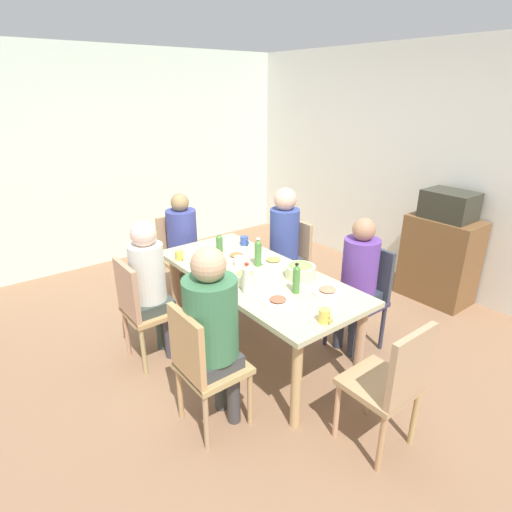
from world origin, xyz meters
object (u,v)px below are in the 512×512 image
plate_0 (237,256)px  cup_2 (244,241)px  chair_2 (363,292)px  chair_3 (180,253)px  dining_table (256,283)px  bowl_1 (245,277)px  chair_4 (392,382)px  bowl_0 (301,270)px  cup_0 (239,261)px  plate_1 (327,291)px  cup_3 (179,255)px  bottle_1 (219,243)px  person_1 (283,239)px  bottle_0 (296,279)px  person_3 (183,238)px  chair_5 (202,363)px  microwave (449,205)px  bottle_3 (247,279)px  chair_0 (142,306)px  person_5 (212,323)px  chair_1 (290,259)px  side_cabinet (439,259)px  bottle_2 (258,253)px  plate_3 (278,301)px  person_0 (150,280)px  plate_2 (273,261)px  person_2 (358,274)px

plate_0 → cup_2: (-0.21, 0.24, 0.03)m
chair_2 → chair_3: bearing=-155.9°
dining_table → bowl_1: bearing=-61.6°
chair_2 → chair_4: bearing=-43.2°
bowl_0 → chair_3: bearing=-171.7°
chair_2 → cup_0: (-0.67, -0.82, 0.28)m
cup_0 → plate_0: bearing=151.8°
plate_1 → cup_0: bearing=-164.1°
cup_3 → bottle_1: 0.38m
person_1 → cup_2: size_ratio=11.44×
bottle_0 → person_3: bearing=-179.3°
plate_0 → chair_5: bearing=-46.1°
chair_4 → microwave: bearing=113.1°
bowl_1 → bottle_3: bottle_3 is taller
chair_0 → person_5: 0.97m
chair_1 → side_cabinet: size_ratio=1.00×
chair_0 → bottle_1: size_ratio=4.89×
person_1 → microwave: person_1 is taller
bottle_2 → microwave: size_ratio=0.51×
plate_3 → cup_2: size_ratio=1.96×
plate_1 → cup_0: (-0.79, -0.22, 0.03)m
person_0 → bottle_2: (0.35, 0.81, 0.15)m
chair_0 → cup_0: chair_0 is taller
bottle_1 → microwave: size_ratio=0.38×
chair_3 → cup_0: size_ratio=7.66×
chair_1 → cup_2: bearing=-102.5°
person_1 → chair_2: 0.97m
plate_2 → plate_1: bearing=-4.5°
person_5 → bowl_1: bearing=125.0°
dining_table → microwave: (0.40, 2.14, 0.38)m
chair_4 → chair_5: size_ratio=1.00×
chair_2 → chair_4: (0.85, -0.80, 0.00)m
cup_0 → bowl_1: bearing=-27.8°
chair_4 → cup_3: chair_4 is taller
plate_1 → bottle_2: bearing=-172.4°
chair_3 → dining_table: bearing=0.0°
chair_5 → chair_1: bearing=120.4°
person_2 → bottle_3: (-0.24, -0.97, 0.15)m
chair_2 → bowl_0: chair_2 is taller
person_0 → bowl_1: person_0 is taller
bowl_0 → cup_3: size_ratio=2.15×
person_0 → chair_2: size_ratio=1.34×
plate_0 → chair_0: bearing=-96.8°
chair_0 → plate_0: chair_0 is taller
person_5 → microwave: person_5 is taller
person_2 → bottle_3: bearing=-103.8°
chair_3 → cup_3: chair_3 is taller
bowl_1 → cup_2: (-0.67, 0.48, -0.01)m
bowl_1 → plate_2: bearing=112.8°
plate_2 → person_1: bearing=130.3°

